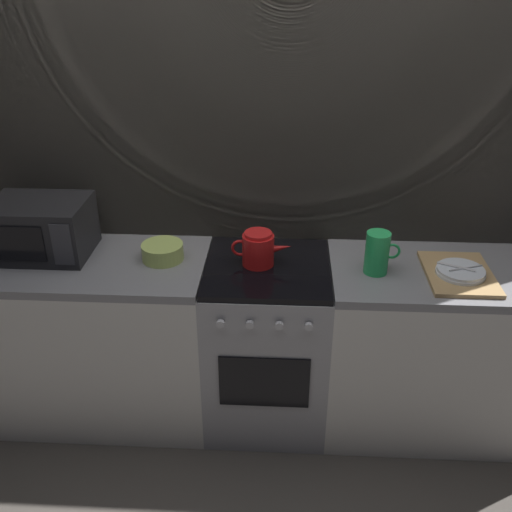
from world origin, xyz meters
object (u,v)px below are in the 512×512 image
pitcher (377,253)px  kettle (258,249)px  microwave (41,228)px  dish_pile (459,273)px  mixing_bowl (163,252)px  stove_unit (267,343)px

pitcher → kettle: bearing=175.1°
microwave → pitcher: size_ratio=2.30×
microwave → dish_pile: microwave is taller
kettle → mixing_bowl: bearing=177.0°
dish_pile → pitcher: bearing=176.8°
mixing_bowl → dish_pile: 1.39m
microwave → pitcher: microwave is taller
kettle → dish_pile: size_ratio=0.71×
microwave → dish_pile: bearing=-3.6°
microwave → mixing_bowl: microwave is taller
microwave → dish_pile: 1.98m
microwave → dish_pile: (1.97, -0.12, -0.12)m
stove_unit → kettle: kettle is taller
stove_unit → microwave: bearing=176.3°
pitcher → dish_pile: 0.38m
mixing_bowl → pitcher: size_ratio=1.00×
stove_unit → mixing_bowl: mixing_bowl is taller
pitcher → dish_pile: (0.38, -0.02, -0.08)m
dish_pile → microwave: bearing=176.4°
kettle → mixing_bowl: (-0.46, 0.02, -0.04)m
mixing_bowl → dish_pile: mixing_bowl is taller
kettle → pitcher: size_ratio=1.42×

